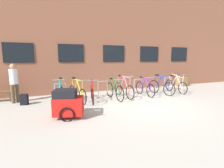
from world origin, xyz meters
TOP-DOWN VIEW (x-y plane):
  - ground_plane at (0.00, 0.00)m, footprint 42.00×42.00m
  - storefront_building at (0.00, 6.12)m, footprint 28.00×5.87m
  - bike_rack at (-0.13, 1.90)m, footprint 6.52×0.05m
  - bicycle_yellow at (-2.47, 1.39)m, footprint 0.55×1.73m
  - bicycle_purple at (0.95, 1.36)m, footprint 0.44×1.66m
  - bicycle_teal at (-3.17, 1.41)m, footprint 0.47×1.61m
  - bicycle_red at (-1.86, 1.21)m, footprint 0.53×1.71m
  - bicycle_blue at (1.90, 1.27)m, footprint 0.54×1.64m
  - bicycle_white at (2.95, 1.36)m, footprint 0.44×1.72m
  - bicycle_pink at (-0.23, 1.40)m, footprint 0.44×1.76m
  - bicycle_green at (-0.79, 1.22)m, footprint 0.44×1.73m
  - bike_trailer at (-3.12, -0.51)m, footprint 1.48×0.85m
  - person_by_bench at (-4.95, 2.22)m, footprint 0.32×0.32m
  - backpack at (-4.57, 1.69)m, footprint 0.32×0.27m
  - planter_box at (4.87, 2.85)m, footprint 0.70×0.44m

SIDE VIEW (x-z plane):
  - ground_plane at x=0.00m, z-range 0.00..0.00m
  - backpack at x=-4.57m, z-range 0.00..0.44m
  - planter_box at x=4.87m, z-range 0.00..0.60m
  - bicycle_purple at x=0.95m, z-range -0.13..0.86m
  - bicycle_white at x=2.95m, z-range -0.15..0.89m
  - bicycle_red at x=-1.86m, z-range -0.14..0.89m
  - bicycle_yellow at x=-2.47m, z-range -0.15..0.91m
  - bicycle_teal at x=-3.17m, z-range -0.16..0.92m
  - bicycle_blue at x=1.90m, z-range -0.13..0.90m
  - bicycle_pink at x=-0.23m, z-range -0.16..0.93m
  - bicycle_green at x=-0.79m, z-range -0.11..0.89m
  - bike_rack at x=-0.13m, z-range 0.08..0.85m
  - bike_trailer at x=-3.12m, z-range 0.01..0.94m
  - person_by_bench at x=-4.95m, z-range 0.12..1.77m
  - storefront_building at x=0.00m, z-range 0.00..6.49m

